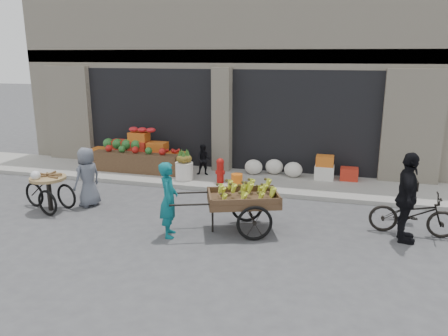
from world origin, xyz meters
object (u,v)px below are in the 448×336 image
(tricycle_cart, at_px, (49,188))
(vendor_grey, at_px, (87,177))
(orange_bucket, at_px, (237,179))
(vendor_woman, at_px, (169,200))
(cyclist, at_px, (407,198))
(fire_hydrant, at_px, (220,169))
(seated_person, at_px, (204,160))
(banana_cart, at_px, (241,197))
(bicycle, at_px, (413,214))
(pineapple_bin, at_px, (184,171))

(tricycle_cart, xyz_separation_m, vendor_grey, (0.72, 0.54, 0.17))
(orange_bucket, relative_size, vendor_woman, 0.20)
(vendor_woman, distance_m, tricycle_cart, 3.44)
(vendor_woman, relative_size, cyclist, 0.86)
(fire_hydrant, relative_size, seated_person, 0.76)
(orange_bucket, distance_m, vendor_woman, 3.65)
(seated_person, bearing_deg, vendor_grey, -132.97)
(vendor_grey, bearing_deg, banana_cart, 101.01)
(seated_person, bearing_deg, bicycle, -37.49)
(orange_bucket, distance_m, vendor_grey, 4.01)
(vendor_woman, bearing_deg, bicycle, -92.49)
(pineapple_bin, xyz_separation_m, cyclist, (5.69, -2.65, 0.54))
(seated_person, bearing_deg, banana_cart, -71.14)
(banana_cart, distance_m, tricycle_cart, 4.73)
(banana_cart, xyz_separation_m, bicycle, (3.48, 0.78, -0.31))
(tricycle_cart, bearing_deg, orange_bucket, 49.89)
(orange_bucket, bearing_deg, pineapple_bin, 176.42)
(seated_person, distance_m, bicycle, 6.19)
(seated_person, xyz_separation_m, banana_cart, (2.00, -3.64, 0.17))
(seated_person, bearing_deg, orange_bucket, -40.26)
(vendor_grey, bearing_deg, pineapple_bin, 166.20)
(pineapple_bin, xyz_separation_m, bicycle, (5.89, -2.25, 0.08))
(banana_cart, height_order, vendor_woman, vendor_woman)
(pineapple_bin, height_order, vendor_woman, vendor_woman)
(vendor_woman, bearing_deg, seated_person, -10.20)
(fire_hydrant, height_order, bicycle, bicycle)
(seated_person, bearing_deg, tricycle_cart, -136.96)
(vendor_grey, bearing_deg, fire_hydrant, 150.98)
(vendor_woman, bearing_deg, tricycle_cart, 60.17)
(vendor_grey, distance_m, bicycle, 7.49)
(vendor_grey, relative_size, cyclist, 0.81)
(orange_bucket, distance_m, bicycle, 4.80)
(vendor_grey, bearing_deg, tricycle_cart, -34.30)
(vendor_woman, xyz_separation_m, tricycle_cart, (-3.37, 0.66, -0.22))
(pineapple_bin, xyz_separation_m, orange_bucket, (1.60, -0.10, -0.10))
(vendor_woman, bearing_deg, cyclist, -96.44)
(fire_hydrant, xyz_separation_m, orange_bucket, (0.50, -0.05, -0.23))
(bicycle, bearing_deg, vendor_woman, 108.23)
(pineapple_bin, distance_m, tricycle_cart, 3.81)
(pineapple_bin, bearing_deg, cyclist, -25.02)
(banana_cart, xyz_separation_m, tricycle_cart, (-4.72, 0.02, -0.19))
(vendor_woman, xyz_separation_m, vendor_grey, (-2.64, 1.20, -0.05))
(orange_bucket, relative_size, banana_cart, 0.12)
(fire_hydrant, relative_size, orange_bucket, 2.22)
(orange_bucket, xyz_separation_m, seated_person, (-1.20, 0.70, 0.31))
(seated_person, xyz_separation_m, cyclist, (5.29, -3.25, 0.33))
(fire_hydrant, bearing_deg, vendor_grey, -138.02)
(pineapple_bin, bearing_deg, tricycle_cart, -127.57)
(pineapple_bin, xyz_separation_m, vendor_grey, (-1.59, -2.47, 0.37))
(seated_person, height_order, cyclist, cyclist)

